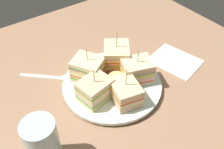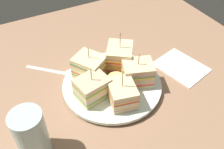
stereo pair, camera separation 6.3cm
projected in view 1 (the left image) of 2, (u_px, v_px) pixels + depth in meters
ground_plane at (112, 89)px, 66.64cm from camera, size 90.69×96.77×1.80cm
plate at (112, 85)px, 65.39cm from camera, size 25.69×25.69×1.53cm
sandwich_wedge_0 at (137, 71)px, 64.03cm from camera, size 8.34×9.21×9.28cm
sandwich_wedge_1 at (116, 57)px, 67.25cm from camera, size 9.93×9.67×11.41cm
sandwich_wedge_2 at (88, 69)px, 64.41cm from camera, size 9.73×9.32×9.42cm
sandwich_wedge_3 at (95, 90)px, 59.43cm from camera, size 7.36×8.59×9.12cm
sandwich_wedge_4 at (125, 92)px, 59.13cm from camera, size 8.71×7.51×9.88cm
chip_pile at (118, 79)px, 63.75cm from camera, size 6.59×6.74×2.90cm
spoon at (61, 77)px, 68.18cm from camera, size 11.94×12.70×1.00cm
napkin at (175, 61)px, 73.53cm from camera, size 15.70×13.81×0.50cm
drinking_glass at (44, 146)px, 47.69cm from camera, size 6.36×6.36×11.77cm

